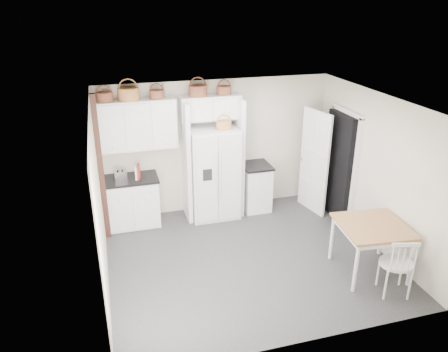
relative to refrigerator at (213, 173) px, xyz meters
name	(u,v)px	position (x,y,z in m)	size (l,w,h in m)	color
floor	(247,258)	(0.15, -1.66, -0.88)	(4.50, 4.50, 0.00)	#2B2B2C
ceiling	(251,104)	(0.15, -1.66, 1.72)	(4.50, 4.50, 0.00)	white
wall_back	(216,146)	(0.15, 0.34, 0.42)	(4.50, 4.50, 0.00)	#BCB8AE
wall_left	(99,204)	(-2.10, -1.66, 0.42)	(4.00, 4.00, 0.00)	#BCB8AE
wall_right	(376,172)	(2.40, -1.66, 0.42)	(4.00, 4.00, 0.00)	#BCB8AE
refrigerator	(213,173)	(0.00, 0.00, 0.00)	(0.91, 0.74, 1.77)	silver
base_cab_left	(132,202)	(-1.57, 0.04, -0.43)	(0.98, 0.62, 0.91)	silver
base_cab_right	(255,187)	(0.88, 0.04, -0.43)	(0.52, 0.62, 0.91)	silver
dining_table	(370,248)	(1.85, -2.53, -0.47)	(1.00, 1.00, 0.83)	#A66E3B
windsor_chair	(396,263)	(1.90, -3.09, -0.39)	(0.49, 0.44, 1.00)	silver
counter_left	(130,179)	(-1.57, 0.04, 0.04)	(1.02, 0.66, 0.04)	black
counter_right	(256,166)	(0.88, 0.04, 0.05)	(0.56, 0.66, 0.04)	black
toaster	(120,175)	(-1.73, 0.03, 0.14)	(0.22, 0.13, 0.15)	silver
cookbook_red	(138,172)	(-1.41, -0.04, 0.20)	(0.04, 0.18, 0.26)	#9F2920
cookbook_cream	(136,173)	(-1.45, -0.04, 0.19)	(0.04, 0.16, 0.24)	silver
basket_upper_a	(105,97)	(-1.86, 0.17, 1.54)	(0.28, 0.28, 0.16)	brown
basket_upper_b	(129,94)	(-1.46, 0.17, 1.57)	(0.36, 0.36, 0.21)	#A26536
basket_upper_c	(157,94)	(-0.97, 0.17, 1.54)	(0.26, 0.26, 0.15)	brown
basket_bridge_a	(198,91)	(-0.23, 0.17, 1.56)	(0.34, 0.34, 0.19)	brown
basket_bridge_b	(224,90)	(0.26, 0.17, 1.54)	(0.27, 0.27, 0.15)	brown
basket_fridge_b	(224,125)	(0.18, -0.10, 0.96)	(0.28, 0.28, 0.15)	#A26536
upper_cabinet	(137,125)	(-1.35, 0.17, 1.02)	(1.40, 0.34, 0.90)	silver
bridge_cabinet	(210,107)	(0.00, 0.17, 1.24)	(1.12, 0.34, 0.45)	silver
fridge_panel_left	(186,162)	(-0.51, 0.04, 0.27)	(0.08, 0.60, 2.30)	silver
fridge_panel_right	(238,157)	(0.51, 0.04, 0.27)	(0.08, 0.60, 2.30)	silver
trim_post	(101,170)	(-2.05, -0.31, 0.42)	(0.09, 0.09, 2.60)	black
doorway_void	(339,166)	(2.31, -0.66, 0.14)	(0.18, 0.85, 2.05)	black
door_slab	(314,162)	(1.95, -0.32, 0.14)	(0.80, 0.04, 2.05)	white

